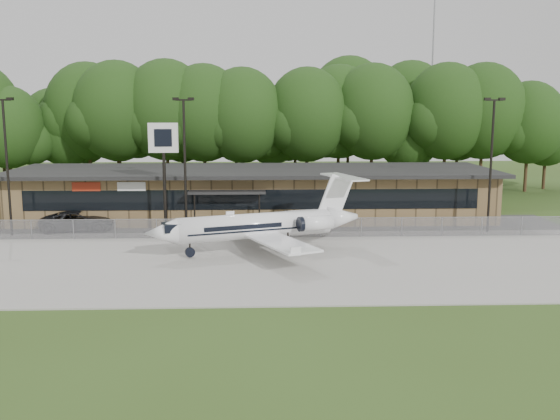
{
  "coord_description": "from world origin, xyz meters",
  "views": [
    {
      "loc": [
        0.35,
        -29.82,
        9.57
      ],
      "look_at": [
        1.89,
        12.0,
        2.61
      ],
      "focal_mm": 40.0,
      "sensor_mm": 36.0,
      "label": 1
    }
  ],
  "objects_px": {
    "terminal": "(253,193)",
    "business_jet": "(263,226)",
    "pole_sign": "(164,150)",
    "suv": "(78,221)"
  },
  "relations": [
    {
      "from": "pole_sign",
      "to": "terminal",
      "type": "bearing_deg",
      "value": 44.66
    },
    {
      "from": "terminal",
      "to": "business_jet",
      "type": "distance_m",
      "value": 13.45
    },
    {
      "from": "suv",
      "to": "pole_sign",
      "type": "distance_m",
      "value": 9.08
    },
    {
      "from": "terminal",
      "to": "business_jet",
      "type": "xyz_separation_m",
      "value": [
        0.69,
        -13.43,
        -0.39
      ]
    },
    {
      "from": "terminal",
      "to": "pole_sign",
      "type": "bearing_deg",
      "value": -132.68
    },
    {
      "from": "suv",
      "to": "pole_sign",
      "type": "bearing_deg",
      "value": -109.61
    },
    {
      "from": "terminal",
      "to": "pole_sign",
      "type": "relative_size",
      "value": 4.89
    },
    {
      "from": "terminal",
      "to": "suv",
      "type": "relative_size",
      "value": 7.24
    },
    {
      "from": "business_jet",
      "to": "suv",
      "type": "relative_size",
      "value": 2.59
    },
    {
      "from": "business_jet",
      "to": "pole_sign",
      "type": "distance_m",
      "value": 10.68
    }
  ]
}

